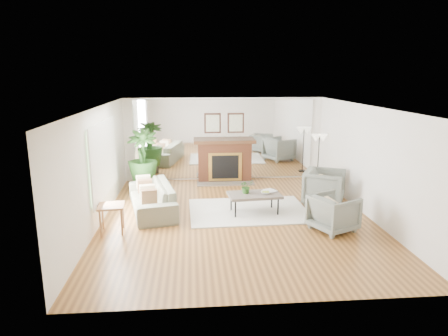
{
  "coord_description": "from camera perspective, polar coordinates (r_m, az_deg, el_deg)",
  "views": [
    {
      "loc": [
        -0.99,
        -8.5,
        3.18
      ],
      "look_at": [
        -0.24,
        0.6,
        1.03
      ],
      "focal_mm": 32.0,
      "sensor_mm": 36.0,
      "label": 1
    }
  ],
  "objects": [
    {
      "name": "floor_lamp",
      "position": [
        11.9,
        13.44,
        3.66
      ],
      "size": [
        0.49,
        0.27,
        1.49
      ],
      "color": "black",
      "rests_on": "ground"
    },
    {
      "name": "fireplace",
      "position": [
        12.07,
        0.1,
        1.19
      ],
      "size": [
        1.85,
        0.83,
        2.05
      ],
      "color": "brown",
      "rests_on": "ground"
    },
    {
      "name": "mirror_panel",
      "position": [
        12.17,
        0.01,
        4.12
      ],
      "size": [
        5.4,
        0.04,
        2.4
      ],
      "primitive_type": "cube",
      "color": "silver",
      "rests_on": "wall_back"
    },
    {
      "name": "area_rug",
      "position": [
        9.57,
        3.52,
        -6.1
      ],
      "size": [
        2.83,
        2.05,
        0.03
      ],
      "primitive_type": "cube",
      "rotation": [
        0.0,
        0.0,
        0.03
      ],
      "color": "silver",
      "rests_on": "ground"
    },
    {
      "name": "armchair_front",
      "position": [
        8.62,
        15.37,
        -6.2
      ],
      "size": [
        1.11,
        1.1,
        0.76
      ],
      "primitive_type": "imported",
      "rotation": [
        0.0,
        0.0,
        2.02
      ],
      "color": "slate",
      "rests_on": "ground"
    },
    {
      "name": "wall_left",
      "position": [
        8.94,
        -17.51,
        0.16
      ],
      "size": [
        0.02,
        7.0,
        2.5
      ],
      "primitive_type": "cube",
      "color": "white",
      "rests_on": "ground"
    },
    {
      "name": "side_table",
      "position": [
        8.49,
        -15.8,
        -5.71
      ],
      "size": [
        0.56,
        0.56,
        0.59
      ],
      "rotation": [
        0.0,
        0.0,
        0.1
      ],
      "color": "brown",
      "rests_on": "ground"
    },
    {
      "name": "book",
      "position": [
        9.46,
        6.09,
        -3.34
      ],
      "size": [
        0.34,
        0.37,
        0.02
      ],
      "primitive_type": "imported",
      "rotation": [
        0.0,
        0.0,
        0.48
      ],
      "color": "brown",
      "rests_on": "coffee_table"
    },
    {
      "name": "ground",
      "position": [
        9.13,
        1.83,
        -7.14
      ],
      "size": [
        7.0,
        7.0,
        0.0
      ],
      "primitive_type": "plane",
      "color": "brown",
      "rests_on": "ground"
    },
    {
      "name": "wall_right",
      "position": [
        9.59,
        19.94,
        0.82
      ],
      "size": [
        0.02,
        7.0,
        2.5
      ],
      "primitive_type": "cube",
      "color": "white",
      "rests_on": "ground"
    },
    {
      "name": "sofa",
      "position": [
        9.64,
        -10.29,
        -4.16
      ],
      "size": [
        1.35,
        2.42,
        0.67
      ],
      "primitive_type": "imported",
      "rotation": [
        0.0,
        0.0,
        -1.36
      ],
      "color": "#6F715B",
      "rests_on": "ground"
    },
    {
      "name": "window_panel",
      "position": [
        9.3,
        -16.84,
        1.32
      ],
      "size": [
        0.04,
        2.4,
        1.5
      ],
      "primitive_type": "cube",
      "color": "#B2E09E",
      "rests_on": "wall_left"
    },
    {
      "name": "armchair_back",
      "position": [
        10.28,
        14.14,
        -2.65
      ],
      "size": [
        1.28,
        1.26,
        0.87
      ],
      "primitive_type": "imported",
      "rotation": [
        0.0,
        0.0,
        1.1
      ],
      "color": "slate",
      "rests_on": "ground"
    },
    {
      "name": "wall_back",
      "position": [
        12.19,
        0.01,
        4.14
      ],
      "size": [
        6.0,
        0.02,
        2.5
      ],
      "primitive_type": "cube",
      "color": "white",
      "rests_on": "ground"
    },
    {
      "name": "tabletop_plant",
      "position": [
        9.28,
        3.19,
        -2.62
      ],
      "size": [
        0.36,
        0.33,
        0.33
      ],
      "primitive_type": "imported",
      "rotation": [
        0.0,
        0.0,
        0.29
      ],
      "color": "#2E5720",
      "rests_on": "coffee_table"
    },
    {
      "name": "potted_ficus",
      "position": [
        11.22,
        -11.57,
        1.34
      ],
      "size": [
        0.82,
        0.82,
        1.72
      ],
      "color": "black",
      "rests_on": "ground"
    },
    {
      "name": "fruit_bowl",
      "position": [
        9.3,
        5.98,
        -3.52
      ],
      "size": [
        0.28,
        0.28,
        0.06
      ],
      "primitive_type": "imported",
      "rotation": [
        0.0,
        0.0,
        -0.24
      ],
      "color": "brown",
      "rests_on": "coffee_table"
    },
    {
      "name": "coffee_table",
      "position": [
        9.3,
        4.36,
        -3.92
      ],
      "size": [
        1.26,
        0.81,
        0.48
      ],
      "rotation": [
        0.0,
        0.0,
        0.09
      ],
      "color": "#5D5349",
      "rests_on": "ground"
    }
  ]
}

